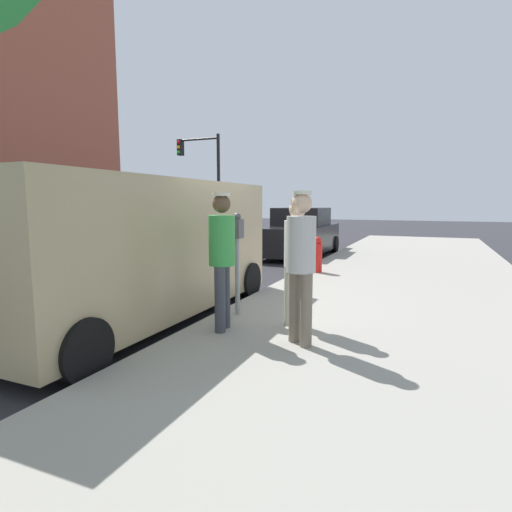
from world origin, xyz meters
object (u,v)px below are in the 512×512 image
object	(u,v)px
pedestrian_in_white	(297,255)
pedestrian_in_green	(222,252)
pedestrian_in_gray	(301,257)
parked_van	(136,246)
parked_sedan_ahead	(300,234)
parking_meter_near	(237,246)
traffic_light_corner	(204,169)
fire_hydrant	(317,255)

from	to	relation	value
pedestrian_in_white	pedestrian_in_green	world-z (taller)	pedestrian_in_green
pedestrian_in_gray	pedestrian_in_green	xyz separation A→B (m)	(-1.10, 0.13, -0.01)
parked_van	parked_sedan_ahead	bearing A→B (deg)	90.21
parking_meter_near	traffic_light_corner	bearing A→B (deg)	122.13
parking_meter_near	pedestrian_in_white	bearing A→B (deg)	-12.56
parked_sedan_ahead	traffic_light_corner	distance (m)	8.71
pedestrian_in_gray	pedestrian_in_white	world-z (taller)	pedestrian_in_gray
pedestrian_in_green	parked_van	size ratio (longest dim) A/B	0.34
pedestrian_in_white	parked_van	distance (m)	2.49
parking_meter_near	fire_hydrant	bearing A→B (deg)	88.64
pedestrian_in_green	parked_sedan_ahead	size ratio (longest dim) A/B	0.40
parked_van	traffic_light_corner	size ratio (longest dim) A/B	1.00
pedestrian_in_gray	fire_hydrant	world-z (taller)	pedestrian_in_gray
pedestrian_in_gray	parked_van	size ratio (longest dim) A/B	0.34
parking_meter_near	pedestrian_in_white	xyz separation A→B (m)	(0.98, -0.22, -0.05)
pedestrian_in_white	pedestrian_in_green	size ratio (longest dim) A/B	0.95
parked_van	traffic_light_corner	world-z (taller)	traffic_light_corner
pedestrian_in_gray	parked_sedan_ahead	size ratio (longest dim) A/B	0.41
pedestrian_in_gray	pedestrian_in_green	world-z (taller)	pedestrian_in_gray
parking_meter_near	traffic_light_corner	distance (m)	15.53
traffic_light_corner	fire_hydrant	world-z (taller)	traffic_light_corner
pedestrian_in_gray	parking_meter_near	bearing A→B (deg)	144.75
parking_meter_near	pedestrian_in_gray	world-z (taller)	pedestrian_in_gray
parked_sedan_ahead	pedestrian_in_gray	bearing A→B (deg)	-72.80
pedestrian_in_gray	pedestrian_in_white	xyz separation A→B (m)	(-0.26, 0.66, -0.06)
parking_meter_near	pedestrian_in_gray	distance (m)	1.52
parking_meter_near	traffic_light_corner	xyz separation A→B (m)	(-8.16, 13.00, 2.34)
fire_hydrant	parked_van	bearing A→B (deg)	-109.10
parked_van	traffic_light_corner	xyz separation A→B (m)	(-6.66, 13.42, 2.36)
pedestrian_in_gray	fire_hydrant	bearing A→B (deg)	102.69
parking_meter_near	traffic_light_corner	world-z (taller)	traffic_light_corner
pedestrian_in_white	pedestrian_in_green	bearing A→B (deg)	-147.79
parking_meter_near	parked_van	distance (m)	1.56
parked_sedan_ahead	traffic_light_corner	xyz separation A→B (m)	(-6.63, 4.91, 2.77)
pedestrian_in_gray	pedestrian_in_white	distance (m)	0.71
parking_meter_near	parked_van	size ratio (longest dim) A/B	0.29
parking_meter_near	pedestrian_in_green	size ratio (longest dim) A/B	0.85
pedestrian_in_green	traffic_light_corner	world-z (taller)	traffic_light_corner
pedestrian_in_white	parked_van	bearing A→B (deg)	-175.39
parked_van	parked_sedan_ahead	xyz separation A→B (m)	(-0.03, 8.50, -0.41)
traffic_light_corner	pedestrian_in_gray	bearing A→B (deg)	-55.87
pedestrian_in_green	pedestrian_in_white	bearing A→B (deg)	32.21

